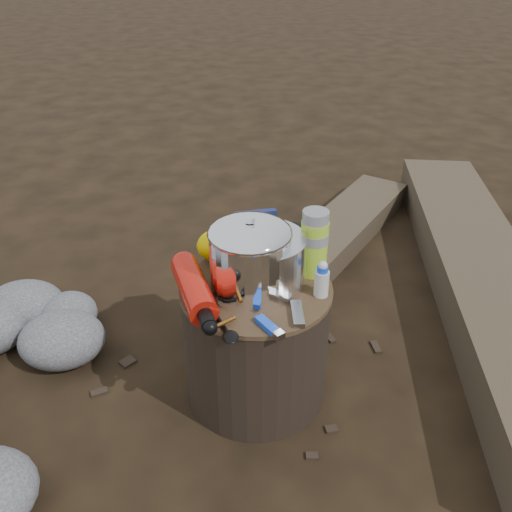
{
  "coord_description": "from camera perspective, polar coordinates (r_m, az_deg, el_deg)",
  "views": [
    {
      "loc": [
        -0.09,
        -1.22,
        1.23
      ],
      "look_at": [
        0.0,
        0.0,
        0.48
      ],
      "focal_mm": 38.5,
      "sensor_mm": 36.0,
      "label": 1
    }
  ],
  "objects": [
    {
      "name": "stump",
      "position": [
        1.61,
        0.0,
        -8.85
      ],
      "size": [
        0.41,
        0.41,
        0.38
      ],
      "primitive_type": "cylinder",
      "color": "black",
      "rests_on": "ground"
    },
    {
      "name": "spork",
      "position": [
        1.37,
        -3.88,
        -6.6
      ],
      "size": [
        0.09,
        0.16,
        0.01
      ],
      "primitive_type": null,
      "rotation": [
        0.0,
        0.0,
        0.36
      ],
      "color": "black",
      "rests_on": "stump"
    },
    {
      "name": "food_pouch",
      "position": [
        1.58,
        0.06,
        2.16
      ],
      "size": [
        0.12,
        0.04,
        0.15
      ],
      "primitive_type": "cube",
      "rotation": [
        0.0,
        0.0,
        0.13
      ],
      "color": "navy",
      "rests_on": "stump"
    },
    {
      "name": "squeeze_bottle",
      "position": [
        1.44,
        6.84,
        -2.53
      ],
      "size": [
        0.04,
        0.04,
        0.09
      ],
      "primitive_type": "cylinder",
      "color": "silver",
      "rests_on": "stump"
    },
    {
      "name": "stuff_sack",
      "position": [
        1.59,
        -3.66,
        1.12
      ],
      "size": [
        0.14,
        0.11,
        0.1
      ],
      "primitive_type": "ellipsoid",
      "color": "#E6C300",
      "rests_on": "stump"
    },
    {
      "name": "travel_mug",
      "position": [
        1.58,
        3.78,
        1.22
      ],
      "size": [
        0.07,
        0.07,
        0.11
      ],
      "primitive_type": "cylinder",
      "color": "black",
      "rests_on": "stump"
    },
    {
      "name": "lighter",
      "position": [
        1.35,
        1.16,
        -7.16
      ],
      "size": [
        0.07,
        0.09,
        0.02
      ],
      "primitive_type": "cube",
      "rotation": [
        0.0,
        0.0,
        0.54
      ],
      "color": "blue",
      "rests_on": "stump"
    },
    {
      "name": "ground",
      "position": [
        1.73,
        0.0,
        -13.66
      ],
      "size": [
        60.0,
        60.0,
        0.0
      ],
      "primitive_type": "plane",
      "color": "black",
      "rests_on": "ground"
    },
    {
      "name": "log_main",
      "position": [
        2.22,
        22.5,
        -2.27
      ],
      "size": [
        0.66,
        2.01,
        0.17
      ],
      "primitive_type": "cube",
      "rotation": [
        0.0,
        0.0,
        -0.17
      ],
      "color": "#433728",
      "rests_on": "ground"
    },
    {
      "name": "log_small",
      "position": [
        2.38,
        7.54,
        1.51
      ],
      "size": [
        0.96,
        1.17,
        0.11
      ],
      "primitive_type": "cube",
      "rotation": [
        0.0,
        0.0,
        -0.65
      ],
      "color": "#433728",
      "rests_on": "ground"
    },
    {
      "name": "multitool",
      "position": [
        1.39,
        4.32,
        -6.01
      ],
      "size": [
        0.03,
        0.1,
        0.01
      ],
      "primitive_type": "cube",
      "rotation": [
        0.0,
        0.0,
        -0.04
      ],
      "color": "#B4B4BA",
      "rests_on": "stump"
    },
    {
      "name": "fuel_bottle",
      "position": [
        1.43,
        -6.5,
        -3.31
      ],
      "size": [
        0.15,
        0.32,
        0.08
      ],
      "primitive_type": null,
      "rotation": [
        0.0,
        0.0,
        0.24
      ],
      "color": "red",
      "rests_on": "stump"
    },
    {
      "name": "thermos",
      "position": [
        1.51,
        6.06,
        1.33
      ],
      "size": [
        0.08,
        0.08,
        0.19
      ],
      "primitive_type": "cylinder",
      "color": "#A4D22B",
      "rests_on": "stump"
    },
    {
      "name": "rock_ring",
      "position": [
        1.8,
        -24.83,
        -11.46
      ],
      "size": [
        0.4,
        0.88,
        0.17
      ],
      "primitive_type": null,
      "color": "#58585C",
      "rests_on": "ground"
    },
    {
      "name": "foil_windscreen",
      "position": [
        1.46,
        0.59,
        -0.55
      ],
      "size": [
        0.24,
        0.24,
        0.14
      ],
      "primitive_type": "cylinder",
      "color": "silver",
      "rests_on": "stump"
    },
    {
      "name": "camping_pot",
      "position": [
        1.42,
        -0.63,
        -0.15
      ],
      "size": [
        0.21,
        0.21,
        0.21
      ],
      "primitive_type": "cylinder",
      "color": "white",
      "rests_on": "stump"
    }
  ]
}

